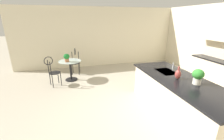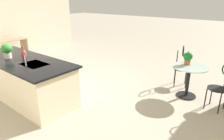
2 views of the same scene
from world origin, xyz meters
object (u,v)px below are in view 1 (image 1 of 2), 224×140
Objects in this scene: vase_on_counter at (178,74)px; bistro_table at (71,69)px; chair_near_window at (53,70)px; chair_by_island at (75,60)px; potted_plant_on_table at (67,57)px; potted_plant_counter_near at (198,76)px.

bistro_table is at bearing -141.52° from vase_on_counter.
bistro_table is 0.77× the size of chair_near_window.
potted_plant_on_table is at bearing -21.14° from chair_by_island.
vase_on_counter is (2.78, 2.39, 0.12)m from potted_plant_on_table.
bistro_table is 2.49× the size of potted_plant_counter_near.
bistro_table is 2.76× the size of potted_plant_on_table.
potted_plant_counter_near reaches higher than chair_near_window.
potted_plant_on_table is at bearing 119.41° from chair_near_window.
vase_on_counter reaches higher than bistro_table.
bistro_table is at bearing 137.29° from potted_plant_on_table.
chair_near_window is at bearing -60.59° from potted_plant_on_table.
potted_plant_on_table is 4.06m from potted_plant_counter_near.
vase_on_counter reaches higher than chair_by_island.
potted_plant_counter_near is (3.94, 2.26, 0.53)m from chair_by_island.
potted_plant_on_table is at bearing -42.71° from bistro_table.
chair_near_window reaches higher than potted_plant_on_table.
chair_near_window is 0.65m from potted_plant_on_table.
chair_near_window is 1.00× the size of chair_by_island.
chair_by_island is (-1.08, 0.79, 0.00)m from chair_near_window.
potted_plant_on_table is (0.10, -0.09, 0.46)m from bistro_table.
bistro_table is 0.77× the size of chair_by_island.
chair_near_window is at bearing -133.10° from potted_plant_counter_near.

